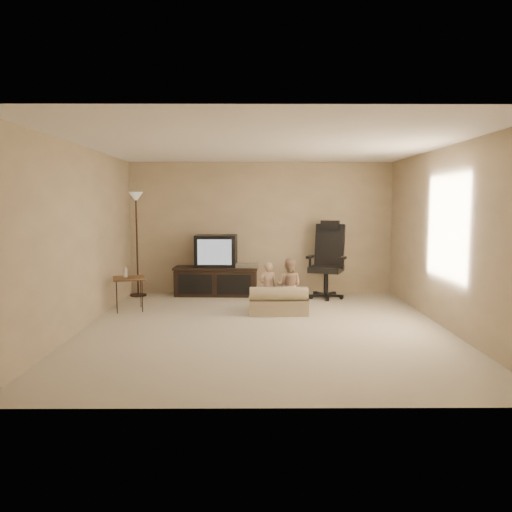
{
  "coord_description": "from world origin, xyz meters",
  "views": [
    {
      "loc": [
        -0.15,
        -6.79,
        1.72
      ],
      "look_at": [
        -0.11,
        0.6,
        0.94
      ],
      "focal_mm": 35.0,
      "sensor_mm": 36.0,
      "label": 1
    }
  ],
  "objects": [
    {
      "name": "side_table",
      "position": [
        -2.16,
        1.14,
        0.52
      ],
      "size": [
        0.6,
        0.6,
        0.73
      ],
      "rotation": [
        0.0,
        0.0,
        0.28
      ],
      "color": "brown",
      "rests_on": "floor"
    },
    {
      "name": "tv_stand",
      "position": [
        -0.84,
        2.49,
        0.47
      ],
      "size": [
        1.6,
        0.65,
        1.13
      ],
      "rotation": [
        0.0,
        0.0,
        -0.05
      ],
      "color": "black",
      "rests_on": "floor"
    },
    {
      "name": "toddler_right",
      "position": [
        0.41,
        0.99,
        0.43
      ],
      "size": [
        0.46,
        0.34,
        0.86
      ],
      "primitive_type": "imported",
      "rotation": [
        0.0,
        0.0,
        2.85
      ],
      "color": "tan",
      "rests_on": "floor"
    },
    {
      "name": "floor",
      "position": [
        0.0,
        0.0,
        0.0
      ],
      "size": [
        5.5,
        5.5,
        0.0
      ],
      "primitive_type": "plane",
      "color": "beige",
      "rests_on": "ground"
    },
    {
      "name": "room_shell",
      "position": [
        0.0,
        0.0,
        1.52
      ],
      "size": [
        5.5,
        5.5,
        5.5
      ],
      "color": "white",
      "rests_on": "floor"
    },
    {
      "name": "toddler_left",
      "position": [
        0.08,
        1.03,
        0.4
      ],
      "size": [
        0.33,
        0.27,
        0.79
      ],
      "primitive_type": "imported",
      "rotation": [
        0.0,
        0.0,
        3.36
      ],
      "color": "tan",
      "rests_on": "floor"
    },
    {
      "name": "floor_lamp",
      "position": [
        -2.3,
        2.41,
        1.41
      ],
      "size": [
        0.3,
        0.3,
        1.93
      ],
      "color": "black",
      "rests_on": "floor"
    },
    {
      "name": "office_chair",
      "position": [
        1.2,
        2.23,
        0.51
      ],
      "size": [
        0.84,
        0.86,
        1.41
      ],
      "rotation": [
        0.0,
        0.0,
        -0.37
      ],
      "color": "black",
      "rests_on": "floor"
    },
    {
      "name": "child_sofa",
      "position": [
        0.24,
        0.86,
        0.18
      ],
      "size": [
        0.92,
        0.53,
        0.45
      ],
      "rotation": [
        0.0,
        0.0,
        0.01
      ],
      "color": "gray",
      "rests_on": "floor"
    }
  ]
}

